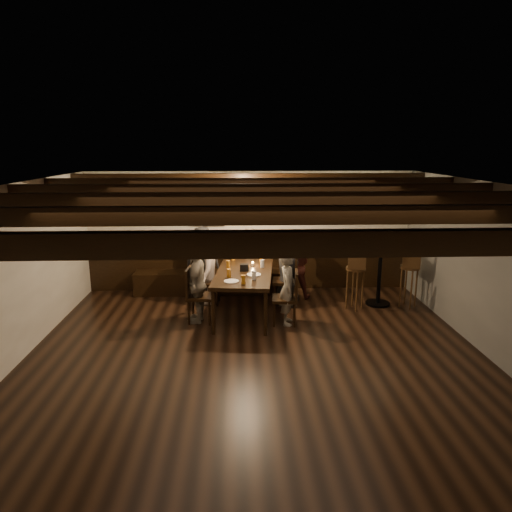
{
  "coord_description": "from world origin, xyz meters",
  "views": [
    {
      "loc": [
        -0.25,
        -5.58,
        2.89
      ],
      "look_at": [
        0.03,
        1.3,
        1.22
      ],
      "focal_mm": 32.0,
      "sensor_mm": 36.0,
      "label": 1
    }
  ],
  "objects_px": {
    "person_bench_right": "(295,266)",
    "high_top_table": "(380,268)",
    "chair_left_far": "(200,305)",
    "person_left_near": "(206,269)",
    "person_right_near": "(288,270)",
    "person_right_far": "(288,288)",
    "chair_left_near": "(209,290)",
    "person_bench_centre": "(249,261)",
    "person_left_far": "(197,284)",
    "chair_right_far": "(286,307)",
    "bar_stool_right": "(409,286)",
    "bar_stool_left": "(355,287)",
    "dining_table": "(245,274)",
    "person_bench_left": "(203,261)",
    "chair_right_near": "(286,290)"
  },
  "relations": [
    {
      "from": "chair_left_far",
      "to": "chair_right_far",
      "type": "xyz_separation_m",
      "value": [
        1.43,
        -0.15,
        -0.01
      ]
    },
    {
      "from": "chair_right_far",
      "to": "person_left_near",
      "type": "relative_size",
      "value": 0.67
    },
    {
      "from": "chair_right_near",
      "to": "chair_right_far",
      "type": "bearing_deg",
      "value": 179.91
    },
    {
      "from": "chair_left_far",
      "to": "bar_stool_right",
      "type": "relative_size",
      "value": 0.84
    },
    {
      "from": "person_bench_left",
      "to": "chair_right_far",
      "type": "bearing_deg",
      "value": 140.18
    },
    {
      "from": "chair_left_near",
      "to": "person_left_near",
      "type": "xyz_separation_m",
      "value": [
        -0.03,
        0.0,
        0.41
      ]
    },
    {
      "from": "chair_left_far",
      "to": "high_top_table",
      "type": "distance_m",
      "value": 3.35
    },
    {
      "from": "person_bench_centre",
      "to": "chair_left_near",
      "type": "bearing_deg",
      "value": 39.89
    },
    {
      "from": "person_bench_right",
      "to": "person_left_far",
      "type": "bearing_deg",
      "value": 39.29
    },
    {
      "from": "dining_table",
      "to": "high_top_table",
      "type": "distance_m",
      "value": 2.51
    },
    {
      "from": "person_bench_centre",
      "to": "high_top_table",
      "type": "xyz_separation_m",
      "value": [
        2.38,
        -0.72,
        0.03
      ]
    },
    {
      "from": "person_left_far",
      "to": "person_left_near",
      "type": "bearing_deg",
      "value": -180.0
    },
    {
      "from": "dining_table",
      "to": "chair_left_far",
      "type": "xyz_separation_m",
      "value": [
        -0.76,
        -0.37,
        -0.43
      ]
    },
    {
      "from": "person_left_near",
      "to": "chair_right_far",
      "type": "bearing_deg",
      "value": 58.51
    },
    {
      "from": "bar_stool_left",
      "to": "bar_stool_right",
      "type": "relative_size",
      "value": 1.0
    },
    {
      "from": "person_bench_left",
      "to": "person_bench_right",
      "type": "distance_m",
      "value": 1.8
    },
    {
      "from": "chair_right_near",
      "to": "person_left_near",
      "type": "relative_size",
      "value": 0.72
    },
    {
      "from": "person_bench_centre",
      "to": "bar_stool_right",
      "type": "bearing_deg",
      "value": 169.09
    },
    {
      "from": "person_bench_left",
      "to": "person_right_far",
      "type": "distance_m",
      "value": 2.13
    },
    {
      "from": "person_bench_left",
      "to": "bar_stool_right",
      "type": "xyz_separation_m",
      "value": [
        3.79,
        -0.82,
        -0.29
      ]
    },
    {
      "from": "chair_right_far",
      "to": "bar_stool_left",
      "type": "relative_size",
      "value": 0.82
    },
    {
      "from": "person_bench_left",
      "to": "bar_stool_left",
      "type": "height_order",
      "value": "person_bench_left"
    },
    {
      "from": "person_bench_right",
      "to": "high_top_table",
      "type": "bearing_deg",
      "value": 168.42
    },
    {
      "from": "bar_stool_left",
      "to": "person_right_far",
      "type": "bearing_deg",
      "value": -142.67
    },
    {
      "from": "person_left_far",
      "to": "person_right_far",
      "type": "height_order",
      "value": "person_left_far"
    },
    {
      "from": "person_bench_centre",
      "to": "person_left_near",
      "type": "distance_m",
      "value": 0.96
    },
    {
      "from": "chair_left_far",
      "to": "person_bench_right",
      "type": "xyz_separation_m",
      "value": [
        1.75,
        1.17,
        0.35
      ]
    },
    {
      "from": "chair_right_near",
      "to": "person_right_far",
      "type": "distance_m",
      "value": 0.95
    },
    {
      "from": "person_left_far",
      "to": "bar_stool_right",
      "type": "height_order",
      "value": "person_left_far"
    },
    {
      "from": "chair_left_near",
      "to": "bar_stool_right",
      "type": "xyz_separation_m",
      "value": [
        3.65,
        -0.35,
        0.15
      ]
    },
    {
      "from": "dining_table",
      "to": "person_bench_centre",
      "type": "height_order",
      "value": "person_bench_centre"
    },
    {
      "from": "person_bench_left",
      "to": "bar_stool_left",
      "type": "bearing_deg",
      "value": 168.69
    },
    {
      "from": "person_left_near",
      "to": "person_right_far",
      "type": "height_order",
      "value": "person_left_near"
    },
    {
      "from": "bar_stool_right",
      "to": "chair_left_far",
      "type": "bearing_deg",
      "value": -155.03
    },
    {
      "from": "person_right_far",
      "to": "person_bench_left",
      "type": "bearing_deg",
      "value": 50.71
    },
    {
      "from": "bar_stool_right",
      "to": "bar_stool_left",
      "type": "bearing_deg",
      "value": -160.44
    },
    {
      "from": "person_left_near",
      "to": "chair_left_near",
      "type": "bearing_deg",
      "value": 90.0
    },
    {
      "from": "chair_right_near",
      "to": "chair_right_far",
      "type": "relative_size",
      "value": 1.08
    },
    {
      "from": "person_right_near",
      "to": "person_right_far",
      "type": "bearing_deg",
      "value": -180.0
    },
    {
      "from": "person_left_near",
      "to": "bar_stool_left",
      "type": "xyz_separation_m",
      "value": [
        2.69,
        -0.4,
        -0.26
      ]
    },
    {
      "from": "person_bench_right",
      "to": "high_top_table",
      "type": "xyz_separation_m",
      "value": [
        1.5,
        -0.47,
        0.08
      ]
    },
    {
      "from": "high_top_table",
      "to": "person_bench_right",
      "type": "bearing_deg",
      "value": 162.47
    },
    {
      "from": "person_right_far",
      "to": "bar_stool_right",
      "type": "bearing_deg",
      "value": -67.08
    },
    {
      "from": "chair_left_near",
      "to": "person_bench_left",
      "type": "xyz_separation_m",
      "value": [
        -0.13,
        0.47,
        0.43
      ]
    },
    {
      "from": "chair_left_near",
      "to": "person_bench_centre",
      "type": "xyz_separation_m",
      "value": [
        0.78,
        0.52,
        0.42
      ]
    },
    {
      "from": "person_right_near",
      "to": "bar_stool_left",
      "type": "bearing_deg",
      "value": -95.77
    },
    {
      "from": "bar_stool_left",
      "to": "chair_right_near",
      "type": "bearing_deg",
      "value": 179.03
    },
    {
      "from": "high_top_table",
      "to": "chair_left_near",
      "type": "bearing_deg",
      "value": 176.48
    },
    {
      "from": "dining_table",
      "to": "person_bench_left",
      "type": "height_order",
      "value": "person_bench_left"
    },
    {
      "from": "chair_left_far",
      "to": "person_left_near",
      "type": "relative_size",
      "value": 0.69
    }
  ]
}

